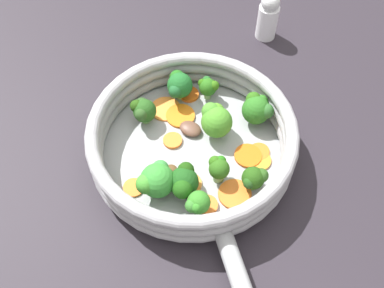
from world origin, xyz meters
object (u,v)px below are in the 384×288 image
object	(u,v)px
carrot_slice_9	(189,94)
broccoli_floret_7	(216,119)
carrot_slice_0	(259,160)
mushroom_piece_1	(168,173)
broccoli_floret_4	(257,109)
broccoli_floret_5	(218,168)
skillet	(192,152)
mushroom_piece_0	(191,129)
broccoli_floret_8	(198,204)
carrot_slice_6	(173,140)
carrot_slice_1	(207,205)
broccoli_floret_2	(156,180)
broccoli_floret_0	(254,179)
broccoli_floret_1	(208,86)
broccoli_floret_6	(143,110)
carrot_slice_8	(189,184)
carrot_slice_5	(165,109)
carrot_slice_4	(248,156)
broccoli_floret_3	(184,182)
carrot_slice_3	(134,188)
carrot_slice_2	(183,115)

from	to	relation	value
carrot_slice_9	broccoli_floret_7	world-z (taller)	broccoli_floret_7
carrot_slice_0	mushroom_piece_1	world-z (taller)	mushroom_piece_1
broccoli_floret_4	broccoli_floret_5	size ratio (longest dim) A/B	1.17
skillet	mushroom_piece_0	size ratio (longest dim) A/B	7.96
broccoli_floret_8	mushroom_piece_0	world-z (taller)	broccoli_floret_8
skillet	carrot_slice_6	xyz separation A→B (m)	(0.02, -0.02, 0.01)
mushroom_piece_0	carrot_slice_1	bearing A→B (deg)	83.87
broccoli_floret_4	broccoli_floret_7	size ratio (longest dim) A/B	0.92
mushroom_piece_0	carrot_slice_9	bearing A→B (deg)	-104.12
carrot_slice_9	mushroom_piece_1	size ratio (longest dim) A/B	1.04
carrot_slice_1	broccoli_floret_4	world-z (taller)	broccoli_floret_4
broccoli_floret_2	broccoli_floret_0	bearing A→B (deg)	166.56
broccoli_floret_0	broccoli_floret_1	xyz separation A→B (m)	(0.01, -0.18, 0.00)
broccoli_floret_7	carrot_slice_0	bearing A→B (deg)	124.51
broccoli_floret_6	carrot_slice_9	bearing A→B (deg)	-159.42
carrot_slice_8	carrot_slice_9	world-z (taller)	carrot_slice_9
carrot_slice_5	carrot_slice_4	bearing A→B (deg)	128.26
broccoli_floret_3	mushroom_piece_0	xyz separation A→B (m)	(-0.04, -0.10, -0.02)
broccoli_floret_2	broccoli_floret_7	xyz separation A→B (m)	(-0.11, -0.07, 0.00)
broccoli_floret_3	broccoli_floret_6	distance (m)	0.14
carrot_slice_4	broccoli_floret_8	distance (m)	0.12
skillet	broccoli_floret_2	size ratio (longest dim) A/B	5.16
mushroom_piece_0	broccoli_floret_7	bearing A→B (deg)	160.67
carrot_slice_6	mushroom_piece_0	xyz separation A→B (m)	(-0.03, -0.01, 0.00)
broccoli_floret_7	broccoli_floret_5	bearing A→B (deg)	74.79
carrot_slice_5	broccoli_floret_5	distance (m)	0.15
broccoli_floret_3	mushroom_piece_1	bearing A→B (deg)	-66.66
carrot_slice_3	carrot_slice_9	world-z (taller)	carrot_slice_9
carrot_slice_4	broccoli_floret_7	world-z (taller)	broccoli_floret_7
broccoli_floret_2	broccoli_floret_4	xyz separation A→B (m)	(-0.17, -0.08, -0.00)
broccoli_floret_0	broccoli_floret_2	xyz separation A→B (m)	(0.13, -0.03, 0.01)
carrot_slice_0	carrot_slice_9	xyz separation A→B (m)	(0.06, -0.15, 0.00)
skillet	broccoli_floret_4	world-z (taller)	broccoli_floret_4
broccoli_floret_3	carrot_slice_0	bearing A→B (deg)	-171.21
carrot_slice_9	broccoli_floret_2	size ratio (longest dim) A/B	0.59
broccoli_floret_0	skillet	bearing A→B (deg)	-52.99
broccoli_floret_6	broccoli_floret_7	distance (m)	0.11
carrot_slice_2	broccoli_floret_7	xyz separation A→B (m)	(-0.04, 0.04, 0.03)
mushroom_piece_1	carrot_slice_3	bearing A→B (deg)	8.08
broccoli_floret_8	carrot_slice_3	bearing A→B (deg)	-39.83
carrot_slice_0	broccoli_floret_4	xyz separation A→B (m)	(-0.02, -0.07, 0.03)
carrot_slice_0	broccoli_floret_7	xyz separation A→B (m)	(0.05, -0.07, 0.03)
carrot_slice_0	carrot_slice_5	xyz separation A→B (m)	(0.11, -0.13, -0.00)
carrot_slice_5	carrot_slice_9	xyz separation A→B (m)	(-0.04, -0.02, 0.00)
skillet	carrot_slice_0	world-z (taller)	carrot_slice_0
carrot_slice_2	carrot_slice_6	bearing A→B (deg)	56.04
carrot_slice_1	broccoli_floret_5	size ratio (longest dim) A/B	0.71
broccoli_floret_2	broccoli_floret_7	world-z (taller)	same
broccoli_floret_4	carrot_slice_6	bearing A→B (deg)	0.93
carrot_slice_6	broccoli_floret_5	size ratio (longest dim) A/B	0.68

